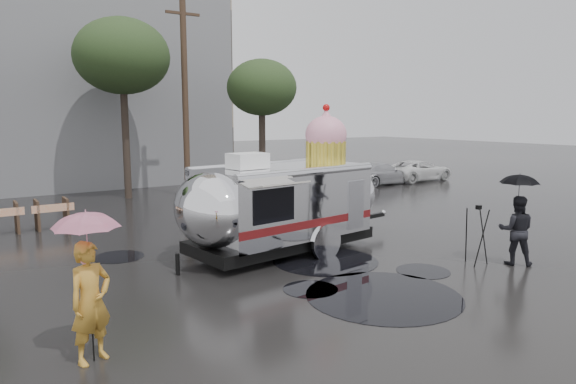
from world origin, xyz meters
TOP-DOWN VIEW (x-y plane):
  - ground at (0.00, 0.00)m, footprint 120.00×120.00m
  - puddles at (0.57, 0.50)m, footprint 7.14×8.47m
  - grey_building at (-4.00, 24.00)m, footprint 22.00×12.00m
  - utility_pole at (2.50, 14.00)m, footprint 1.60×0.28m
  - tree_mid at (0.00, 15.00)m, footprint 4.20×4.20m
  - tree_right at (6.00, 13.00)m, footprint 3.36×3.36m
  - barricade_row at (-5.55, 9.96)m, footprint 4.30×0.80m
  - parked_cars at (11.78, 12.00)m, footprint 13.20×1.90m
  - airstream_trailer at (0.84, 3.17)m, footprint 7.72×3.50m
  - person_left at (-5.19, -0.61)m, footprint 0.80×0.68m
  - umbrella_pink at (-5.19, -0.61)m, footprint 1.22×1.22m
  - person_right at (5.03, -1.15)m, footprint 0.90×0.96m
  - umbrella_black at (5.03, -1.15)m, footprint 1.17×1.17m
  - tripod at (4.20, -0.60)m, footprint 0.56×0.64m

SIDE VIEW (x-z plane):
  - ground at x=0.00m, z-range 0.00..0.00m
  - puddles at x=0.57m, z-range 0.00..0.01m
  - barricade_row at x=-5.55m, z-range 0.02..1.02m
  - parked_cars at x=11.78m, z-range -0.03..1.47m
  - person_right at x=5.03m, z-range 0.00..1.77m
  - tripod at x=4.20m, z-range 0.15..1.69m
  - person_left at x=-5.19m, z-range 0.00..1.90m
  - airstream_trailer at x=0.84m, z-range -0.62..3.56m
  - umbrella_black at x=5.03m, z-range 0.77..3.12m
  - umbrella_pink at x=-5.19m, z-range 0.77..3.16m
  - utility_pole at x=2.50m, z-range 0.12..9.12m
  - tree_right at x=6.00m, z-range 1.85..8.27m
  - tree_mid at x=0.00m, z-range 2.33..10.35m
  - grey_building at x=-4.00m, z-range 0.00..13.00m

